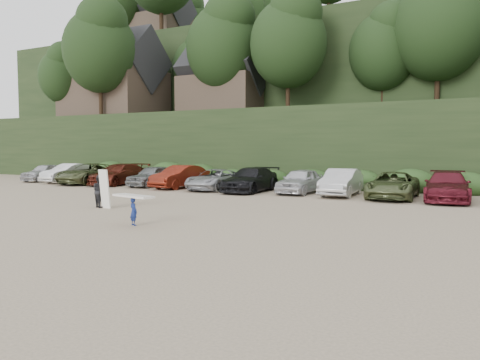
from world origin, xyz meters
The scene contains 5 objects.
ground centered at (0.00, 0.00, 0.00)m, with size 120.00×120.00×0.00m, color tan.
hillside_backdrop centered at (-0.26, 35.93, 11.22)m, with size 90.00×41.50×28.00m.
parked_cars centered at (-3.40, 10.02, 0.79)m, with size 39.59×6.29×1.64m.
child_surfer centered at (0.26, -4.07, 0.78)m, with size 1.99×0.94×1.15m.
adult_surfer centered at (-4.68, -0.76, 0.81)m, with size 1.26×0.84×1.88m.
Camera 1 is at (11.98, -17.54, 2.94)m, focal length 35.00 mm.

